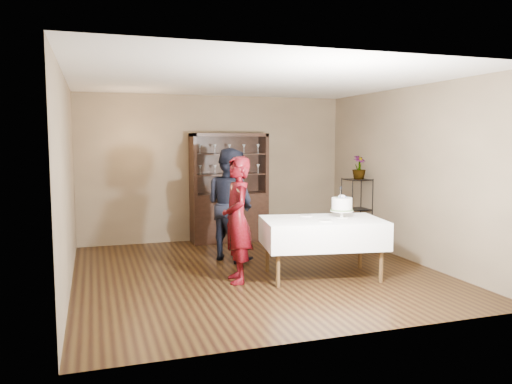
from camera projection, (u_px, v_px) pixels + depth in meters
floor at (257, 272)px, 7.14m from camera, size 5.00×5.00×0.00m
ceiling at (257, 80)px, 6.86m from camera, size 5.00×5.00×0.00m
back_wall at (215, 168)px, 9.37m from camera, size 5.00×0.02×2.70m
wall_left at (67, 183)px, 6.23m from camera, size 0.02×5.00×2.70m
wall_right at (409, 174)px, 7.78m from camera, size 0.02×5.00×2.70m
china_hutch at (229, 206)px, 9.26m from camera, size 1.40×0.48×2.00m
plant_etagere at (357, 209)px, 8.92m from camera, size 0.42×0.42×1.20m
cake_table at (322, 233)px, 6.82m from camera, size 1.75×1.24×0.81m
woman at (237, 220)px, 6.57m from camera, size 0.45×0.64×1.67m
man at (230, 204)px, 7.81m from camera, size 1.02×1.08×1.76m
cake at (342, 205)px, 6.91m from camera, size 0.32×0.32×0.44m
plate_near at (326, 221)px, 6.62m from camera, size 0.23×0.23×0.01m
plate_far at (306, 216)px, 7.06m from camera, size 0.23×0.23×0.01m
potted_plant at (359, 167)px, 8.82m from camera, size 0.28×0.28×0.42m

